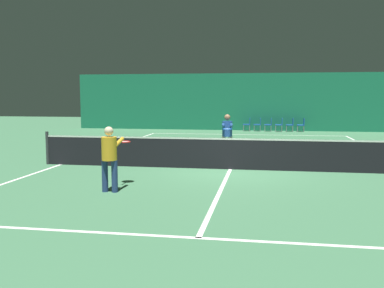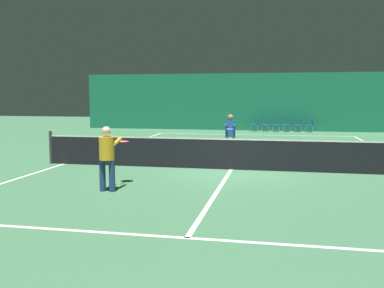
# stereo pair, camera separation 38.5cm
# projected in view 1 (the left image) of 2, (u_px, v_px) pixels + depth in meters

# --- Properties ---
(ground_plane) EXTENTS (60.00, 60.00, 0.00)m
(ground_plane) POSITION_uv_depth(u_px,v_px,m) (230.00, 169.00, 12.96)
(ground_plane) COLOR #3D704C
(backdrop_curtain) EXTENTS (23.00, 0.12, 3.67)m
(backdrop_curtain) POSITION_uv_depth(u_px,v_px,m) (249.00, 102.00, 27.51)
(backdrop_curtain) COLOR #196B4C
(backdrop_curtain) RESTS_ON ground
(court_line_baseline_far) EXTENTS (11.00, 0.10, 0.00)m
(court_line_baseline_far) POSITION_uv_depth(u_px,v_px,m) (246.00, 135.00, 24.62)
(court_line_baseline_far) COLOR white
(court_line_baseline_far) RESTS_ON ground
(court_line_service_far) EXTENTS (8.25, 0.10, 0.00)m
(court_line_service_far) POSITION_uv_depth(u_px,v_px,m) (241.00, 145.00, 19.23)
(court_line_service_far) COLOR white
(court_line_service_far) RESTS_ON ground
(court_line_service_near) EXTENTS (8.25, 0.10, 0.00)m
(court_line_service_near) POSITION_uv_depth(u_px,v_px,m) (198.00, 238.00, 6.69)
(court_line_service_near) COLOR white
(court_line_service_near) RESTS_ON ground
(court_line_sideline_left) EXTENTS (0.10, 23.80, 0.00)m
(court_line_sideline_left) POSITION_uv_depth(u_px,v_px,m) (61.00, 164.00, 13.87)
(court_line_sideline_left) COLOR white
(court_line_sideline_left) RESTS_ON ground
(court_line_centre) EXTENTS (0.10, 12.80, 0.00)m
(court_line_centre) POSITION_uv_depth(u_px,v_px,m) (230.00, 169.00, 12.96)
(court_line_centre) COLOR white
(court_line_centre) RESTS_ON ground
(tennis_net) EXTENTS (12.00, 0.10, 1.07)m
(tennis_net) POSITION_uv_depth(u_px,v_px,m) (230.00, 153.00, 12.90)
(tennis_net) COLOR black
(tennis_net) RESTS_ON ground
(player_near) EXTENTS (0.40, 1.30, 1.52)m
(player_near) POSITION_uv_depth(u_px,v_px,m) (110.00, 154.00, 9.86)
(player_near) COLOR navy
(player_near) RESTS_ON ground
(player_far) EXTENTS (0.47, 1.33, 1.56)m
(player_far) POSITION_uv_depth(u_px,v_px,m) (227.00, 132.00, 15.35)
(player_far) COLOR beige
(player_far) RESTS_ON ground
(courtside_chair_0) EXTENTS (0.44, 0.44, 0.84)m
(courtside_chair_0) POSITION_uv_depth(u_px,v_px,m) (248.00, 123.00, 27.13)
(courtside_chair_0) COLOR #99999E
(courtside_chair_0) RESTS_ON ground
(courtside_chair_1) EXTENTS (0.44, 0.44, 0.84)m
(courtside_chair_1) POSITION_uv_depth(u_px,v_px,m) (259.00, 123.00, 27.02)
(courtside_chair_1) COLOR #99999E
(courtside_chair_1) RESTS_ON ground
(courtside_chair_2) EXTENTS (0.44, 0.44, 0.84)m
(courtside_chair_2) POSITION_uv_depth(u_px,v_px,m) (269.00, 124.00, 26.91)
(courtside_chair_2) COLOR #99999E
(courtside_chair_2) RESTS_ON ground
(courtside_chair_3) EXTENTS (0.44, 0.44, 0.84)m
(courtside_chair_3) POSITION_uv_depth(u_px,v_px,m) (280.00, 124.00, 26.80)
(courtside_chair_3) COLOR #99999E
(courtside_chair_3) RESTS_ON ground
(courtside_chair_4) EXTENTS (0.44, 0.44, 0.84)m
(courtside_chair_4) POSITION_uv_depth(u_px,v_px,m) (291.00, 124.00, 26.69)
(courtside_chair_4) COLOR #99999E
(courtside_chair_4) RESTS_ON ground
(courtside_chair_5) EXTENTS (0.44, 0.44, 0.84)m
(courtside_chair_5) POSITION_uv_depth(u_px,v_px,m) (302.00, 124.00, 26.58)
(courtside_chair_5) COLOR #99999E
(courtside_chair_5) RESTS_ON ground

